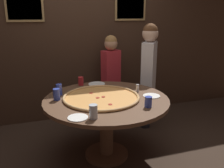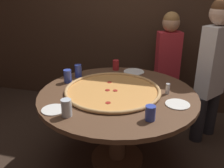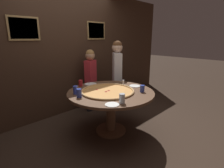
{
  "view_description": "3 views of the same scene",
  "coord_description": "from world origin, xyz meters",
  "px_view_note": "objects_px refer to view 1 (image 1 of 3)",
  "views": [
    {
      "loc": [
        -0.78,
        -2.58,
        1.7
      ],
      "look_at": [
        0.07,
        0.01,
        0.9
      ],
      "focal_mm": 40.0,
      "sensor_mm": 36.0,
      "label": 1
    },
    {
      "loc": [
        0.47,
        -1.99,
        1.69
      ],
      "look_at": [
        -0.07,
        0.08,
        0.79
      ],
      "focal_mm": 40.0,
      "sensor_mm": 36.0,
      "label": 2
    },
    {
      "loc": [
        -1.95,
        -1.96,
        1.62
      ],
      "look_at": [
        0.06,
        0.03,
        0.85
      ],
      "focal_mm": 28.0,
      "sensor_mm": 36.0,
      "label": 3
    }
  ],
  "objects_px": {
    "drink_cup_far_right": "(81,81)",
    "diner_side_right": "(111,73)",
    "giant_pizza": "(101,97)",
    "white_plate_beside_cup": "(97,84)",
    "condiment_shaker": "(137,88)",
    "white_plate_left_side": "(152,96)",
    "white_plate_right_side": "(78,118)",
    "drink_cup_by_shaker": "(59,90)",
    "drink_cup_centre_back": "(57,94)",
    "diner_far_right": "(149,69)",
    "drink_cup_near_right": "(93,112)",
    "drink_cup_far_left": "(148,102)",
    "dining_table": "(106,110)"
  },
  "relations": [
    {
      "from": "giant_pizza",
      "to": "diner_side_right",
      "type": "xyz_separation_m",
      "value": [
        0.44,
        0.99,
        0.01
      ]
    },
    {
      "from": "giant_pizza",
      "to": "condiment_shaker",
      "type": "relative_size",
      "value": 9.08
    },
    {
      "from": "drink_cup_by_shaker",
      "to": "drink_cup_far_right",
      "type": "height_order",
      "value": "drink_cup_by_shaker"
    },
    {
      "from": "giant_pizza",
      "to": "diner_side_right",
      "type": "relative_size",
      "value": 0.65
    },
    {
      "from": "giant_pizza",
      "to": "diner_side_right",
      "type": "height_order",
      "value": "diner_side_right"
    },
    {
      "from": "giant_pizza",
      "to": "condiment_shaker",
      "type": "height_order",
      "value": "condiment_shaker"
    },
    {
      "from": "condiment_shaker",
      "to": "diner_side_right",
      "type": "relative_size",
      "value": 0.07
    },
    {
      "from": "drink_cup_far_right",
      "to": "drink_cup_near_right",
      "type": "relative_size",
      "value": 0.84
    },
    {
      "from": "drink_cup_by_shaker",
      "to": "white_plate_beside_cup",
      "type": "distance_m",
      "value": 0.62
    },
    {
      "from": "white_plate_right_side",
      "to": "white_plate_beside_cup",
      "type": "bearing_deg",
      "value": 66.04
    },
    {
      "from": "condiment_shaker",
      "to": "drink_cup_centre_back",
      "type": "bearing_deg",
      "value": 178.52
    },
    {
      "from": "drink_cup_far_right",
      "to": "condiment_shaker",
      "type": "distance_m",
      "value": 0.79
    },
    {
      "from": "diner_far_right",
      "to": "white_plate_right_side",
      "type": "bearing_deg",
      "value": -11.64
    },
    {
      "from": "diner_far_right",
      "to": "dining_table",
      "type": "bearing_deg",
      "value": -14.89
    },
    {
      "from": "dining_table",
      "to": "drink_cup_centre_back",
      "type": "relative_size",
      "value": 11.04
    },
    {
      "from": "giant_pizza",
      "to": "drink_cup_near_right",
      "type": "height_order",
      "value": "drink_cup_near_right"
    },
    {
      "from": "dining_table",
      "to": "drink_cup_by_shaker",
      "type": "distance_m",
      "value": 0.61
    },
    {
      "from": "drink_cup_far_right",
      "to": "diner_far_right",
      "type": "relative_size",
      "value": 0.07
    },
    {
      "from": "condiment_shaker",
      "to": "diner_side_right",
      "type": "bearing_deg",
      "value": 92.91
    },
    {
      "from": "giant_pizza",
      "to": "condiment_shaker",
      "type": "bearing_deg",
      "value": 9.33
    },
    {
      "from": "drink_cup_by_shaker",
      "to": "white_plate_left_side",
      "type": "relative_size",
      "value": 0.67
    },
    {
      "from": "drink_cup_centre_back",
      "to": "drink_cup_far_left",
      "type": "xyz_separation_m",
      "value": [
        0.88,
        -0.52,
        -0.01
      ]
    },
    {
      "from": "drink_cup_centre_back",
      "to": "white_plate_beside_cup",
      "type": "relative_size",
      "value": 0.58
    },
    {
      "from": "giant_pizza",
      "to": "diner_far_right",
      "type": "height_order",
      "value": "diner_far_right"
    },
    {
      "from": "white_plate_right_side",
      "to": "diner_far_right",
      "type": "height_order",
      "value": "diner_far_right"
    },
    {
      "from": "drink_cup_far_right",
      "to": "white_plate_beside_cup",
      "type": "height_order",
      "value": "drink_cup_far_right"
    },
    {
      "from": "dining_table",
      "to": "drink_cup_far_right",
      "type": "xyz_separation_m",
      "value": [
        -0.17,
        0.61,
        0.2
      ]
    },
    {
      "from": "drink_cup_by_shaker",
      "to": "white_plate_beside_cup",
      "type": "height_order",
      "value": "drink_cup_by_shaker"
    },
    {
      "from": "white_plate_beside_cup",
      "to": "condiment_shaker",
      "type": "height_order",
      "value": "condiment_shaker"
    },
    {
      "from": "drink_cup_by_shaker",
      "to": "drink_cup_centre_back",
      "type": "relative_size",
      "value": 1.03
    },
    {
      "from": "drink_cup_far_right",
      "to": "drink_cup_near_right",
      "type": "height_order",
      "value": "drink_cup_near_right"
    },
    {
      "from": "diner_side_right",
      "to": "diner_far_right",
      "type": "xyz_separation_m",
      "value": [
        0.47,
        -0.35,
        0.1
      ]
    },
    {
      "from": "drink_cup_far_right",
      "to": "drink_cup_near_right",
      "type": "xyz_separation_m",
      "value": [
        -0.11,
        -1.1,
        0.01
      ]
    },
    {
      "from": "drink_cup_far_left",
      "to": "white_plate_beside_cup",
      "type": "bearing_deg",
      "value": 106.68
    },
    {
      "from": "drink_cup_centre_back",
      "to": "white_plate_left_side",
      "type": "relative_size",
      "value": 0.65
    },
    {
      "from": "white_plate_right_side",
      "to": "diner_far_right",
      "type": "bearing_deg",
      "value": 40.81
    },
    {
      "from": "white_plate_left_side",
      "to": "white_plate_beside_cup",
      "type": "bearing_deg",
      "value": 125.39
    },
    {
      "from": "white_plate_beside_cup",
      "to": "giant_pizza",
      "type": "bearing_deg",
      "value": -99.68
    },
    {
      "from": "drink_cup_far_right",
      "to": "diner_side_right",
      "type": "relative_size",
      "value": 0.08
    },
    {
      "from": "diner_side_right",
      "to": "condiment_shaker",
      "type": "bearing_deg",
      "value": 72.01
    },
    {
      "from": "giant_pizza",
      "to": "dining_table",
      "type": "bearing_deg",
      "value": -21.72
    },
    {
      "from": "drink_cup_far_left",
      "to": "drink_cup_near_right",
      "type": "bearing_deg",
      "value": -170.67
    },
    {
      "from": "giant_pizza",
      "to": "drink_cup_by_shaker",
      "type": "height_order",
      "value": "drink_cup_by_shaker"
    },
    {
      "from": "drink_cup_by_shaker",
      "to": "drink_cup_far_right",
      "type": "distance_m",
      "value": 0.46
    },
    {
      "from": "white_plate_right_side",
      "to": "condiment_shaker",
      "type": "bearing_deg",
      "value": 32.49
    },
    {
      "from": "condiment_shaker",
      "to": "giant_pizza",
      "type": "bearing_deg",
      "value": -170.67
    },
    {
      "from": "white_plate_left_side",
      "to": "white_plate_right_side",
      "type": "distance_m",
      "value": 1.0
    },
    {
      "from": "drink_cup_centre_back",
      "to": "drink_cup_near_right",
      "type": "bearing_deg",
      "value": -66.61
    },
    {
      "from": "drink_cup_centre_back",
      "to": "drink_cup_near_right",
      "type": "distance_m",
      "value": 0.67
    },
    {
      "from": "white_plate_left_side",
      "to": "diner_far_right",
      "type": "xyz_separation_m",
      "value": [
        0.33,
        0.75,
        0.13
      ]
    }
  ]
}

